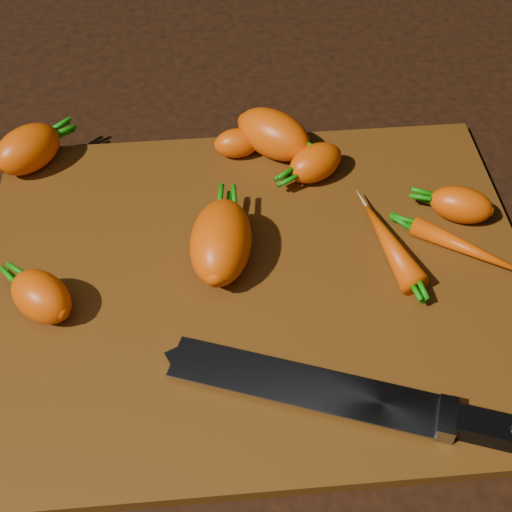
{
  "coord_description": "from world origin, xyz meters",
  "views": [
    {
      "loc": [
        -0.04,
        -0.41,
        0.51
      ],
      "look_at": [
        0.0,
        0.01,
        0.03
      ],
      "focal_mm": 50.0,
      "sensor_mm": 36.0,
      "label": 1
    }
  ],
  "objects": [
    {
      "name": "carrot_3",
      "position": [
        -0.03,
        0.02,
        0.04
      ],
      "size": [
        0.07,
        0.1,
        0.06
      ],
      "primitive_type": "ellipsoid",
      "rotation": [
        0.0,
        0.0,
        1.41
      ],
      "color": "#EE4B00",
      "rests_on": "cutting_board"
    },
    {
      "name": "carrot_7",
      "position": [
        0.2,
        0.01,
        0.02
      ],
      "size": [
        0.1,
        0.08,
        0.02
      ],
      "primitive_type": "ellipsoid",
      "rotation": [
        0.0,
        0.0,
        -0.66
      ],
      "color": "#EE4B00",
      "rests_on": "cutting_board"
    },
    {
      "name": "carrot_2",
      "position": [
        0.03,
        0.17,
        0.04
      ],
      "size": [
        0.1,
        0.09,
        0.05
      ],
      "primitive_type": "ellipsoid",
      "rotation": [
        0.0,
        0.0,
        -0.73
      ],
      "color": "#EE4B00",
      "rests_on": "cutting_board"
    },
    {
      "name": "cutting_board",
      "position": [
        0.0,
        0.0,
        0.01
      ],
      "size": [
        0.5,
        0.4,
        0.01
      ],
      "primitive_type": "cube",
      "color": "#512D0C",
      "rests_on": "ground"
    },
    {
      "name": "carrot_0",
      "position": [
        -0.22,
        0.17,
        0.04
      ],
      "size": [
        0.09,
        0.08,
        0.05
      ],
      "primitive_type": "ellipsoid",
      "rotation": [
        0.0,
        0.0,
        0.74
      ],
      "color": "#EE4B00",
      "rests_on": "cutting_board"
    },
    {
      "name": "carrot_4",
      "position": [
        0.07,
        0.13,
        0.03
      ],
      "size": [
        0.07,
        0.06,
        0.04
      ],
      "primitive_type": "ellipsoid",
      "rotation": [
        0.0,
        0.0,
        3.68
      ],
      "color": "#EE4B00",
      "rests_on": "cutting_board"
    },
    {
      "name": "carrot_6",
      "position": [
        0.2,
        0.06,
        0.03
      ],
      "size": [
        0.07,
        0.06,
        0.04
      ],
      "primitive_type": "ellipsoid",
      "rotation": [
        0.0,
        0.0,
        2.74
      ],
      "color": "#EE4B00",
      "rests_on": "cutting_board"
    },
    {
      "name": "carrot_1",
      "position": [
        -0.19,
        -0.02,
        0.03
      ],
      "size": [
        0.07,
        0.07,
        0.04
      ],
      "primitive_type": "ellipsoid",
      "rotation": [
        0.0,
        0.0,
        2.36
      ],
      "color": "#EE4B00",
      "rests_on": "cutting_board"
    },
    {
      "name": "carrot_8",
      "position": [
        0.12,
        0.02,
        0.03
      ],
      "size": [
        0.05,
        0.11,
        0.03
      ],
      "primitive_type": "ellipsoid",
      "rotation": [
        0.0,
        0.0,
        1.81
      ],
      "color": "#EE4B00",
      "rests_on": "cutting_board"
    },
    {
      "name": "carrot_5",
      "position": [
        -0.01,
        0.17,
        0.03
      ],
      "size": [
        0.05,
        0.03,
        0.03
      ],
      "primitive_type": "ellipsoid",
      "rotation": [
        0.0,
        0.0,
        0.08
      ],
      "color": "#EE4B00",
      "rests_on": "cutting_board"
    },
    {
      "name": "ground",
      "position": [
        0.0,
        0.0,
        -0.01
      ],
      "size": [
        2.0,
        2.0,
        0.01
      ],
      "primitive_type": "cube",
      "color": "black"
    },
    {
      "name": "knife",
      "position": [
        0.04,
        -0.13,
        0.02
      ],
      "size": [
        0.34,
        0.15,
        0.02
      ],
      "rotation": [
        0.0,
        0.0,
        -0.35
      ],
      "color": "gray",
      "rests_on": "cutting_board"
    }
  ]
}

